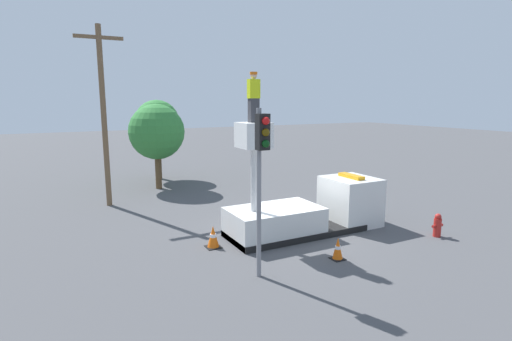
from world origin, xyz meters
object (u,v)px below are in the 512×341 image
Objects in this scene: traffic_cone_rear at (213,237)px; traffic_cone_curbside at (338,249)px; traffic_light_pole at (261,160)px; tree_right_bg at (157,132)px; fire_hydrant at (437,225)px; worker at (254,97)px; utility_pole at (103,111)px; tree_left_bg at (157,123)px; bucket_truck at (308,210)px.

traffic_cone_rear reaches higher than traffic_cone_curbside.
traffic_light_pole is 13.50m from tree_right_bg.
tree_right_bg is at bearing 118.72° from fire_hydrant.
traffic_light_pole is 5.46× the size of fire_hydrant.
utility_pole is at bearing 117.15° from worker.
worker reaches higher than traffic_light_pole.
traffic_cone_curbside is (1.65, -2.84, -4.93)m from worker.
tree_right_bg is (0.36, 13.50, -0.17)m from traffic_light_pole.
utility_pole reaches higher than traffic_light_pole.
utility_pole is (-3.94, -5.69, 0.93)m from tree_left_bg.
fire_hydrant is 1.23× the size of traffic_cone_curbside.
fire_hydrant is at bearing -35.07° from bucket_truck.
traffic_cone_curbside is 0.09× the size of utility_pole.
fire_hydrant is 4.82m from traffic_cone_curbside.
fire_hydrant is (6.47, -2.84, -4.84)m from worker.
tree_right_bg is 4.36m from utility_pole.
bucket_truck is at bearing 74.59° from traffic_cone_curbside.
traffic_light_pole is 0.57× the size of utility_pole.
bucket_truck is 10.90m from utility_pole.
fire_hydrant is at bearing -0.02° from traffic_cone_curbside.
tree_left_bg is at bearing 96.11° from traffic_cone_curbside.
traffic_light_pole is at bearing -141.75° from bucket_truck.
tree_right_bg is at bearing 100.70° from traffic_cone_curbside.
utility_pole reaches higher than worker.
utility_pole reaches higher than tree_right_bg.
tree_left_bg is (1.48, 13.51, 3.35)m from traffic_cone_rear.
traffic_cone_rear is 0.09× the size of utility_pole.
tree_left_bg is at bearing 55.31° from utility_pole.
traffic_cone_rear is 0.15× the size of tree_left_bg.
traffic_cone_rear is 14.00m from tree_left_bg.
tree_left_bg is at bearing 100.59° from bucket_truck.
tree_left_bg reaches higher than traffic_cone_rear.
fire_hydrant is 8.57m from traffic_cone_rear.
bucket_truck is at bearing -79.41° from tree_left_bg.
traffic_cone_rear is at bearing 160.15° from fire_hydrant.
worker is at bearing -89.54° from tree_left_bg.
traffic_light_pole reaches higher than bucket_truck.
bucket_truck reaches higher than traffic_cone_rear.
tree_left_bg is (-1.76, 16.42, 3.38)m from traffic_cone_curbside.
traffic_cone_rear is at bearing 138.07° from traffic_cone_curbside.
fire_hydrant is 15.61m from utility_pole.
tree_left_bg reaches higher than traffic_light_pole.
tree_left_bg is 6.98m from utility_pole.
utility_pole reaches higher than bucket_truck.
worker is 2.19× the size of traffic_cone_rear.
tree_right_bg reaches higher than traffic_cone_rear.
bucket_truck is 5.04m from worker.
worker is at bearing 180.00° from bucket_truck.
tree_right_bg is (-7.36, 13.43, 2.91)m from fire_hydrant.
traffic_cone_curbside is 13.99m from tree_right_bg.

